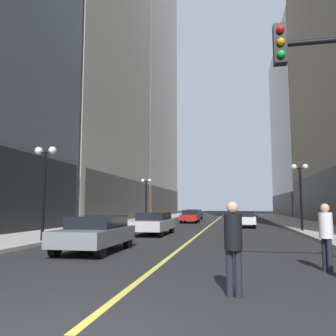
{
  "coord_description": "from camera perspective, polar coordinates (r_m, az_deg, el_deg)",
  "views": [
    {
      "loc": [
        2.13,
        -4.32,
        1.66
      ],
      "look_at": [
        -4.55,
        30.57,
        5.68
      ],
      "focal_mm": 36.6,
      "sensor_mm": 36.0,
      "label": 1
    }
  ],
  "objects": [
    {
      "name": "ground_plane",
      "position": [
        39.41,
        7.82,
        -8.82
      ],
      "size": [
        200.0,
        200.0,
        0.0
      ],
      "primitive_type": "plane",
      "color": "#262628"
    },
    {
      "name": "sidewalk_left",
      "position": [
        40.7,
        -4.0,
        -8.68
      ],
      "size": [
        4.5,
        78.0,
        0.15
      ],
      "primitive_type": "cube",
      "color": "#ADA8A0",
      "rests_on": "ground"
    },
    {
      "name": "sidewalk_right",
      "position": [
        39.82,
        19.89,
        -8.36
      ],
      "size": [
        4.5,
        78.0,
        0.15
      ],
      "primitive_type": "cube",
      "color": "#ADA8A0",
      "rests_on": "ground"
    },
    {
      "name": "lane_centre_stripe",
      "position": [
        39.41,
        7.82,
        -8.81
      ],
      "size": [
        0.16,
        70.0,
        0.01
      ],
      "primitive_type": "cube",
      "color": "#E5D64C",
      "rests_on": "ground"
    },
    {
      "name": "building_left_far",
      "position": [
        72.66,
        -5.66,
        16.02
      ],
      "size": [
        13.57,
        26.0,
        58.96
      ],
      "color": "gray",
      "rests_on": "ground"
    },
    {
      "name": "building_right_far",
      "position": [
        67.57,
        23.51,
        6.32
      ],
      "size": [
        13.41,
        26.0,
        32.08
      ],
      "color": "#B7AD99",
      "rests_on": "ground"
    },
    {
      "name": "car_grey",
      "position": [
        13.19,
        -11.92,
        -10.42
      ],
      "size": [
        1.85,
        4.13,
        1.32
      ],
      "color": "slate",
      "rests_on": "ground"
    },
    {
      "name": "car_silver",
      "position": [
        20.66,
        -2.43,
        -9.06
      ],
      "size": [
        1.9,
        4.54,
        1.32
      ],
      "color": "#B7B7BC",
      "rests_on": "ground"
    },
    {
      "name": "car_white",
      "position": [
        28.61,
        12.44,
        -8.2
      ],
      "size": [
        2.02,
        4.21,
        1.32
      ],
      "color": "silver",
      "rests_on": "ground"
    },
    {
      "name": "car_red",
      "position": [
        35.69,
        3.72,
        -7.96
      ],
      "size": [
        1.77,
        4.03,
        1.32
      ],
      "color": "#B21919",
      "rests_on": "ground"
    },
    {
      "name": "car_blue",
      "position": [
        44.69,
        4.42,
        -7.65
      ],
      "size": [
        1.87,
        4.79,
        1.32
      ],
      "color": "navy",
      "rests_on": "ground"
    },
    {
      "name": "pedestrian_in_black_coat",
      "position": [
        6.7,
        10.82,
        -11.74
      ],
      "size": [
        0.41,
        0.41,
        1.76
      ],
      "color": "black",
      "rests_on": "ground"
    },
    {
      "name": "pedestrian_in_white_shirt",
      "position": [
        9.92,
        24.83,
        -9.59
      ],
      "size": [
        0.46,
        0.46,
        1.74
      ],
      "color": "black",
      "rests_on": "ground"
    },
    {
      "name": "street_lamp_left_near",
      "position": [
        16.75,
        -19.84,
        -0.61
      ],
      "size": [
        1.06,
        0.36,
        4.43
      ],
      "color": "black",
      "rests_on": "ground"
    },
    {
      "name": "street_lamp_left_far",
      "position": [
        34.12,
        -3.66,
        -3.77
      ],
      "size": [
        1.06,
        0.36,
        4.43
      ],
      "color": "black",
      "rests_on": "ground"
    },
    {
      "name": "street_lamp_right_mid",
      "position": [
        23.79,
        21.17,
        -2.18
      ],
      "size": [
        1.06,
        0.36,
        4.43
      ],
      "color": "black",
      "rests_on": "ground"
    }
  ]
}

